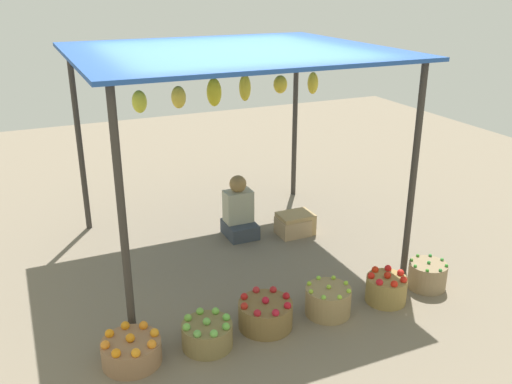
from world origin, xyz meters
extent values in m
plane|color=#7A6D5A|center=(0.00, 0.00, 0.00)|extent=(14.00, 14.00, 0.00)
cylinder|color=#38332D|center=(-1.48, -1.30, 1.14)|extent=(0.07, 0.07, 2.28)
cylinder|color=#38332D|center=(1.48, -1.30, 1.14)|extent=(0.07, 0.07, 2.28)
cylinder|color=#38332D|center=(-1.48, 1.30, 1.14)|extent=(0.07, 0.07, 2.28)
cylinder|color=#38332D|center=(1.48, 1.30, 1.14)|extent=(0.07, 0.07, 2.28)
cube|color=#2550A1|center=(0.00, 0.00, 2.30)|extent=(3.27, 2.90, 0.04)
ellipsoid|color=yellow|center=(-1.04, -0.22, 1.89)|extent=(0.14, 0.14, 0.22)
ellipsoid|color=yellow|center=(-0.63, -0.17, 1.89)|extent=(0.15, 0.15, 0.23)
ellipsoid|color=yellow|center=(-0.22, -0.07, 1.89)|extent=(0.16, 0.16, 0.30)
ellipsoid|color=yellow|center=(0.18, 0.04, 1.89)|extent=(0.13, 0.13, 0.29)
ellipsoid|color=yellow|center=(0.63, 0.07, 1.89)|extent=(0.16, 0.16, 0.20)
ellipsoid|color=yellow|center=(1.00, -0.01, 1.89)|extent=(0.12, 0.12, 0.25)
cube|color=#39404B|center=(0.20, 0.29, 0.09)|extent=(0.36, 0.44, 0.18)
cube|color=#ADAC92|center=(0.20, 0.34, 0.38)|extent=(0.34, 0.22, 0.40)
sphere|color=olive|center=(0.20, 0.34, 0.67)|extent=(0.21, 0.21, 0.21)
cylinder|color=#99704E|center=(-1.56, -1.61, 0.10)|extent=(0.50, 0.50, 0.21)
sphere|color=orange|center=(-1.56, -1.61, 0.24)|extent=(0.08, 0.08, 0.08)
sphere|color=orange|center=(-1.36, -1.61, 0.23)|extent=(0.08, 0.08, 0.08)
sphere|color=orange|center=(-1.42, -1.47, 0.23)|extent=(0.08, 0.08, 0.08)
sphere|color=orange|center=(-1.56, -1.41, 0.23)|extent=(0.08, 0.08, 0.08)
sphere|color=orange|center=(-1.71, -1.47, 0.23)|extent=(0.08, 0.08, 0.08)
sphere|color=orange|center=(-1.76, -1.61, 0.23)|extent=(0.08, 0.08, 0.08)
sphere|color=orange|center=(-1.71, -1.76, 0.23)|extent=(0.08, 0.08, 0.08)
sphere|color=orange|center=(-1.56, -1.82, 0.23)|extent=(0.08, 0.08, 0.08)
sphere|color=orange|center=(-1.42, -1.76, 0.23)|extent=(0.08, 0.08, 0.08)
cylinder|color=olive|center=(-0.91, -1.66, 0.11)|extent=(0.44, 0.44, 0.22)
sphere|color=#6EB24A|center=(-0.91, -1.66, 0.25)|extent=(0.07, 0.07, 0.07)
sphere|color=#66B947|center=(-0.73, -1.66, 0.24)|extent=(0.07, 0.07, 0.07)
sphere|color=#70B744|center=(-0.78, -1.54, 0.24)|extent=(0.07, 0.07, 0.07)
sphere|color=#72B441|center=(-0.91, -1.48, 0.24)|extent=(0.07, 0.07, 0.07)
sphere|color=#71B240|center=(-1.04, -1.54, 0.24)|extent=(0.07, 0.07, 0.07)
sphere|color=#72B94A|center=(-1.09, -1.66, 0.24)|extent=(0.07, 0.07, 0.07)
sphere|color=#67A84B|center=(-1.04, -1.79, 0.24)|extent=(0.07, 0.07, 0.07)
sphere|color=#6AB74B|center=(-0.91, -1.85, 0.24)|extent=(0.07, 0.07, 0.07)
sphere|color=#67B143|center=(-0.78, -1.79, 0.24)|extent=(0.07, 0.07, 0.07)
cylinder|color=brown|center=(-0.32, -1.60, 0.12)|extent=(0.50, 0.50, 0.25)
sphere|color=red|center=(-0.32, -1.60, 0.27)|extent=(0.07, 0.07, 0.07)
sphere|color=#AB141B|center=(-0.11, -1.60, 0.27)|extent=(0.07, 0.07, 0.07)
sphere|color=#AF1F22|center=(-0.17, -1.45, 0.27)|extent=(0.07, 0.07, 0.07)
sphere|color=#B42729|center=(-0.32, -1.39, 0.27)|extent=(0.07, 0.07, 0.07)
sphere|color=red|center=(-0.47, -1.45, 0.27)|extent=(0.07, 0.07, 0.07)
sphere|color=#B3241A|center=(-0.53, -1.60, 0.27)|extent=(0.07, 0.07, 0.07)
sphere|color=#A81A24|center=(-0.47, -1.75, 0.27)|extent=(0.07, 0.07, 0.07)
sphere|color=#B5192D|center=(-0.32, -1.81, 0.27)|extent=(0.07, 0.07, 0.07)
sphere|color=red|center=(-0.17, -1.75, 0.27)|extent=(0.07, 0.07, 0.07)
cylinder|color=#987E52|center=(0.31, -1.65, 0.14)|extent=(0.44, 0.44, 0.27)
sphere|color=#95C337|center=(0.31, -1.65, 0.29)|extent=(0.04, 0.04, 0.04)
sphere|color=#8EC332|center=(0.50, -1.65, 0.28)|extent=(0.04, 0.04, 0.04)
sphere|color=#8FC230|center=(0.45, -1.52, 0.28)|extent=(0.04, 0.04, 0.04)
sphere|color=#86C939|center=(0.31, -1.46, 0.28)|extent=(0.04, 0.04, 0.04)
sphere|color=#92C52F|center=(0.18, -1.52, 0.28)|extent=(0.04, 0.04, 0.04)
sphere|color=#95BD34|center=(0.12, -1.65, 0.28)|extent=(0.04, 0.04, 0.04)
sphere|color=#82C93E|center=(0.18, -1.79, 0.28)|extent=(0.04, 0.04, 0.04)
sphere|color=#96CF3A|center=(0.31, -1.84, 0.28)|extent=(0.04, 0.04, 0.04)
sphere|color=#93CB35|center=(0.45, -1.79, 0.28)|extent=(0.04, 0.04, 0.04)
cylinder|color=olive|center=(0.95, -1.70, 0.13)|extent=(0.40, 0.40, 0.26)
sphere|color=red|center=(0.95, -1.70, 0.29)|extent=(0.07, 0.07, 0.07)
sphere|color=red|center=(1.11, -1.70, 0.28)|extent=(0.07, 0.07, 0.07)
sphere|color=red|center=(1.05, -1.57, 0.28)|extent=(0.07, 0.07, 0.07)
sphere|color=red|center=(0.92, -1.54, 0.28)|extent=(0.07, 0.07, 0.07)
sphere|color=red|center=(0.81, -1.63, 0.28)|extent=(0.07, 0.07, 0.07)
sphere|color=red|center=(0.81, -1.77, 0.28)|extent=(0.07, 0.07, 0.07)
sphere|color=red|center=(0.92, -1.85, 0.28)|extent=(0.07, 0.07, 0.07)
sphere|color=red|center=(1.05, -1.82, 0.28)|extent=(0.07, 0.07, 0.07)
cylinder|color=#8E7756|center=(1.50, -1.65, 0.14)|extent=(0.39, 0.39, 0.27)
sphere|color=#2E8734|center=(1.50, -1.65, 0.29)|extent=(0.04, 0.04, 0.04)
sphere|color=#3B8F37|center=(1.68, -1.65, 0.28)|extent=(0.04, 0.04, 0.04)
sphere|color=#2F8D36|center=(1.63, -1.53, 0.28)|extent=(0.04, 0.04, 0.04)
sphere|color=#3D8B27|center=(1.50, -1.48, 0.28)|extent=(0.04, 0.04, 0.04)
sphere|color=#42832B|center=(1.38, -1.53, 0.28)|extent=(0.04, 0.04, 0.04)
sphere|color=green|center=(1.33, -1.65, 0.28)|extent=(0.04, 0.04, 0.04)
sphere|color=#388B26|center=(1.38, -1.77, 0.28)|extent=(0.04, 0.04, 0.04)
sphere|color=#338137|center=(1.50, -1.82, 0.28)|extent=(0.04, 0.04, 0.04)
sphere|color=#2E8525|center=(1.63, -1.77, 0.28)|extent=(0.04, 0.04, 0.04)
cube|color=tan|center=(0.87, 0.07, 0.13)|extent=(0.43, 0.32, 0.27)
cube|color=tan|center=(0.83, 0.05, 0.11)|extent=(0.37, 0.32, 0.21)
camera|label=1|loc=(-2.18, -5.55, 3.00)|focal=39.04mm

